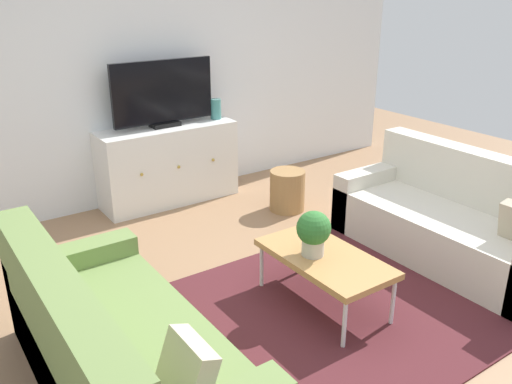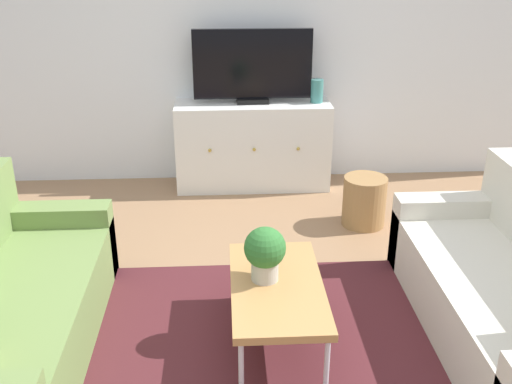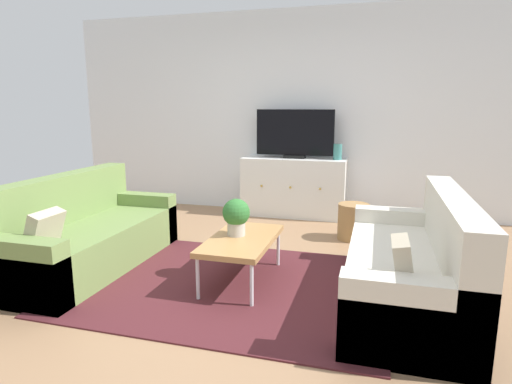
% 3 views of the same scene
% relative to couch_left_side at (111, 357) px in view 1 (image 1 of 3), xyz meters
% --- Properties ---
extents(ground_plane, '(10.00, 10.00, 0.00)m').
position_rel_couch_left_side_xyz_m(ground_plane, '(1.44, 0.11, -0.27)').
color(ground_plane, '#997251').
extents(wall_back, '(6.40, 0.12, 2.70)m').
position_rel_couch_left_side_xyz_m(wall_back, '(1.44, 2.66, 1.08)').
color(wall_back, white).
rests_on(wall_back, ground_plane).
extents(area_rug, '(2.50, 1.90, 0.01)m').
position_rel_couch_left_side_xyz_m(area_rug, '(1.44, -0.04, -0.27)').
color(area_rug, '#4C1E23').
rests_on(area_rug, ground_plane).
extents(couch_left_side, '(0.80, 1.85, 0.83)m').
position_rel_couch_left_side_xyz_m(couch_left_side, '(0.00, 0.00, 0.00)').
color(couch_left_side, olive).
rests_on(couch_left_side, ground_plane).
extents(couch_right_side, '(0.80, 1.85, 0.83)m').
position_rel_couch_left_side_xyz_m(couch_right_side, '(2.87, 0.00, 0.00)').
color(couch_right_side, beige).
rests_on(couch_right_side, ground_plane).
extents(coffee_table, '(0.50, 0.94, 0.39)m').
position_rel_couch_left_side_xyz_m(coffee_table, '(1.51, 0.05, 0.08)').
color(coffee_table, '#B7844C').
rests_on(coffee_table, ground_plane).
extents(potted_plant, '(0.23, 0.23, 0.31)m').
position_rel_couch_left_side_xyz_m(potted_plant, '(1.45, 0.10, 0.28)').
color(potted_plant, '#B7B2A8').
rests_on(potted_plant, coffee_table).
extents(tv_console, '(1.37, 0.47, 0.78)m').
position_rel_couch_left_side_xyz_m(tv_console, '(1.50, 2.37, 0.11)').
color(tv_console, white).
rests_on(tv_console, ground_plane).
extents(flat_screen_tv, '(1.02, 0.16, 0.63)m').
position_rel_couch_left_side_xyz_m(flat_screen_tv, '(1.50, 2.40, 0.82)').
color(flat_screen_tv, black).
rests_on(flat_screen_tv, tv_console).
extents(glass_vase, '(0.11, 0.11, 0.20)m').
position_rel_couch_left_side_xyz_m(glass_vase, '(2.06, 2.38, 0.60)').
color(glass_vase, teal).
rests_on(glass_vase, tv_console).
extents(wicker_basket, '(0.34, 0.34, 0.40)m').
position_rel_couch_left_side_xyz_m(wicker_basket, '(2.34, 1.52, -0.08)').
color(wicker_basket, '#9E7547').
rests_on(wicker_basket, ground_plane).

